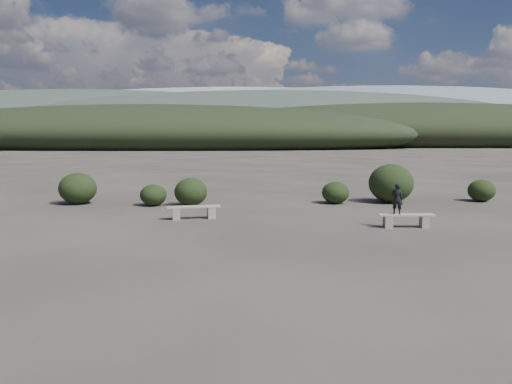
{
  "coord_description": "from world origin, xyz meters",
  "views": [
    {
      "loc": [
        -0.09,
        -10.5,
        2.72
      ],
      "look_at": [
        -0.42,
        3.5,
        1.1
      ],
      "focal_mm": 35.0,
      "sensor_mm": 36.0,
      "label": 1
    }
  ],
  "objects": [
    {
      "name": "shrub_b",
      "position": [
        -3.03,
        8.37,
        0.54
      ],
      "size": [
        1.25,
        1.25,
        1.07
      ],
      "primitive_type": "ellipsoid",
      "color": "black",
      "rests_on": "ground"
    },
    {
      "name": "bench_left",
      "position": [
        -2.48,
        5.36,
        0.26
      ],
      "size": [
        1.74,
        0.76,
        0.43
      ],
      "rotation": [
        0.0,
        0.0,
        0.24
      ],
      "color": "gray",
      "rests_on": "ground"
    },
    {
      "name": "ground",
      "position": [
        0.0,
        0.0,
        0.0
      ],
      "size": [
        1200.0,
        1200.0,
        0.0
      ],
      "primitive_type": "plane",
      "color": "#2E2924",
      "rests_on": "ground"
    },
    {
      "name": "shrub_d",
      "position": [
        4.85,
        9.49,
        0.77
      ],
      "size": [
        1.77,
        1.77,
        1.55
      ],
      "primitive_type": "ellipsoid",
      "color": "black",
      "rests_on": "ground"
    },
    {
      "name": "shrub_e",
      "position": [
        8.63,
        9.9,
        0.45
      ],
      "size": [
        1.07,
        1.07,
        0.9
      ],
      "primitive_type": "ellipsoid",
      "color": "black",
      "rests_on": "ground"
    },
    {
      "name": "seated_person",
      "position": [
        3.68,
        4.0,
        0.85
      ],
      "size": [
        0.38,
        0.32,
        0.9
      ],
      "primitive_type": "imported",
      "rotation": [
        0.0,
        0.0,
        2.76
      ],
      "color": "black",
      "rests_on": "bench_right"
    },
    {
      "name": "mountain_ridges",
      "position": [
        -7.48,
        339.06,
        10.84
      ],
      "size": [
        500.0,
        400.0,
        56.0
      ],
      "color": "black",
      "rests_on": "ground"
    },
    {
      "name": "bench_right",
      "position": [
        3.97,
        4.01,
        0.24
      ],
      "size": [
        1.62,
        0.39,
        0.4
      ],
      "rotation": [
        0.0,
        0.0,
        0.03
      ],
      "color": "gray",
      "rests_on": "ground"
    },
    {
      "name": "shrub_c",
      "position": [
        2.59,
        9.13,
        0.43
      ],
      "size": [
        1.08,
        1.08,
        0.87
      ],
      "primitive_type": "ellipsoid",
      "color": "black",
      "rests_on": "ground"
    },
    {
      "name": "shrub_a",
      "position": [
        -4.47,
        8.34,
        0.41
      ],
      "size": [
        1.01,
        1.01,
        0.83
      ],
      "primitive_type": "ellipsoid",
      "color": "black",
      "rests_on": "ground"
    },
    {
      "name": "shrub_f",
      "position": [
        -7.55,
        8.78,
        0.62
      ],
      "size": [
        1.45,
        1.45,
        1.23
      ],
      "primitive_type": "ellipsoid",
      "color": "black",
      "rests_on": "ground"
    }
  ]
}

